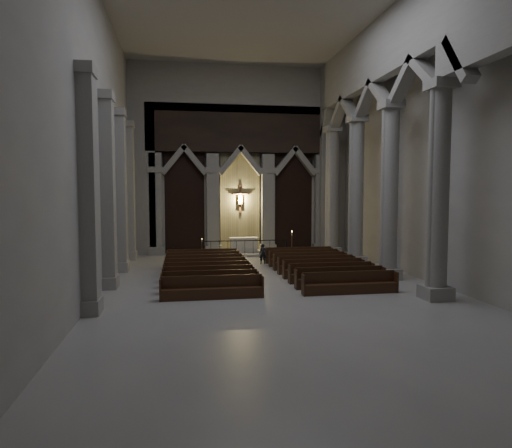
# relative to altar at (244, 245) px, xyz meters

# --- Properties ---
(room) EXTENTS (24.00, 24.10, 12.00)m
(room) POSITION_rel_altar_xyz_m (-0.08, -10.63, 6.99)
(room) COLOR #A2A09A
(room) RESTS_ON ground
(sanctuary_wall) EXTENTS (14.00, 0.77, 12.00)m
(sanctuary_wall) POSITION_rel_altar_xyz_m (-0.08, 0.90, 6.00)
(sanctuary_wall) COLOR gray
(sanctuary_wall) RESTS_ON ground
(right_arcade) EXTENTS (1.00, 24.00, 12.00)m
(right_arcade) POSITION_rel_altar_xyz_m (5.42, -9.30, 7.21)
(right_arcade) COLOR gray
(right_arcade) RESTS_ON ground
(left_pilasters) EXTENTS (0.60, 13.00, 8.03)m
(left_pilasters) POSITION_rel_altar_xyz_m (-6.83, -7.13, 3.30)
(left_pilasters) COLOR gray
(left_pilasters) RESTS_ON ground
(sanctuary_step) EXTENTS (8.50, 2.60, 0.15)m
(sanctuary_step) POSITION_rel_altar_xyz_m (-0.08, -0.03, -0.54)
(sanctuary_step) COLOR gray
(sanctuary_step) RESTS_ON ground
(altar) EXTENTS (1.81, 0.72, 0.92)m
(altar) POSITION_rel_altar_xyz_m (0.00, 0.00, 0.00)
(altar) COLOR beige
(altar) RESTS_ON sanctuary_step
(altar_rail) EXTENTS (5.28, 0.09, 1.04)m
(altar_rail) POSITION_rel_altar_xyz_m (-0.08, -1.09, 0.07)
(altar_rail) COLOR black
(altar_rail) RESTS_ON ground
(candle_stand_left) EXTENTS (0.21, 0.21, 1.22)m
(candle_stand_left) POSITION_rel_altar_xyz_m (-2.71, -1.56, -0.28)
(candle_stand_left) COLOR #B07736
(candle_stand_left) RESTS_ON ground
(candle_stand_right) EXTENTS (0.26, 0.26, 1.56)m
(candle_stand_right) POSITION_rel_altar_xyz_m (2.81, -1.36, -0.19)
(candle_stand_right) COLOR #B07736
(candle_stand_right) RESTS_ON ground
(pews) EXTENTS (9.26, 8.33, 0.86)m
(pews) POSITION_rel_altar_xyz_m (-0.08, -7.76, -0.33)
(pews) COLOR black
(pews) RESTS_ON ground
(worshipper) EXTENTS (0.46, 0.37, 1.12)m
(worshipper) POSITION_rel_altar_xyz_m (0.52, -4.06, -0.06)
(worshipper) COLOR black
(worshipper) RESTS_ON ground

